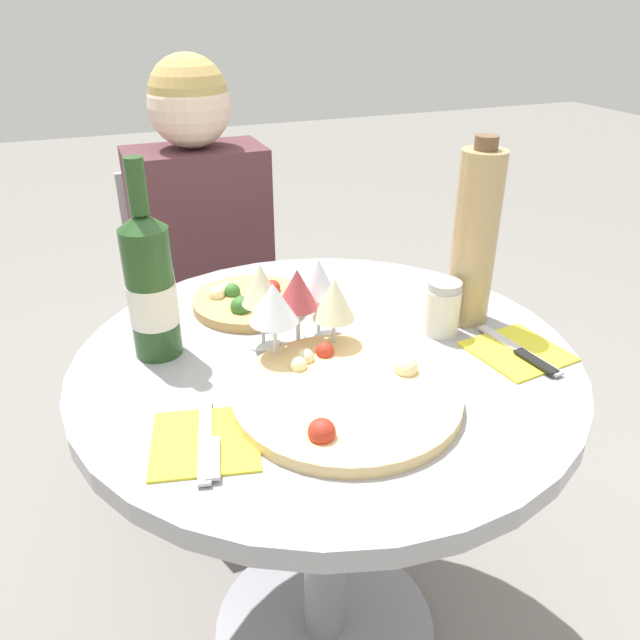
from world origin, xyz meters
name	(u,v)px	position (x,y,z in m)	size (l,w,h in m)	color
ground_plane	(325,629)	(0.00, 0.00, 0.00)	(12.00, 12.00, 0.00)	gray
dining_table	(326,434)	(0.00, 0.00, 0.57)	(0.88, 0.88, 0.75)	gray
chair_behind_diner	(206,325)	(-0.07, 0.78, 0.43)	(0.38, 0.38, 0.87)	#ADADB2
seated_diner	(213,306)	(-0.07, 0.65, 0.55)	(0.35, 0.42, 1.19)	#512D33
pizza_large	(346,395)	(-0.02, -0.14, 0.76)	(0.35, 0.35, 0.05)	#E5C17F
pizza_small_far	(249,300)	(-0.07, 0.23, 0.76)	(0.23, 0.23, 0.05)	tan
wine_bottle	(151,286)	(-0.27, 0.11, 0.88)	(0.08, 0.08, 0.34)	#23471E
tall_carafe	(475,238)	(0.30, 0.02, 0.91)	(0.08, 0.08, 0.35)	tan
sugar_shaker	(443,308)	(0.23, -0.01, 0.80)	(0.06, 0.06, 0.10)	silver
wine_glass_front_left	(274,305)	(-0.09, 0.00, 0.86)	(0.08, 0.08, 0.15)	silver
wine_glass_back_right	(319,280)	(0.01, 0.07, 0.86)	(0.06, 0.06, 0.15)	silver
wine_glass_front_right	(335,301)	(0.01, 0.00, 0.85)	(0.07, 0.07, 0.14)	silver
wine_glass_back_left	(261,286)	(-0.09, 0.07, 0.86)	(0.07, 0.07, 0.16)	silver
wine_glass_center	(297,291)	(-0.04, 0.03, 0.86)	(0.07, 0.07, 0.15)	silver
place_setting_left	(206,442)	(-0.25, -0.17, 0.75)	(0.18, 0.19, 0.01)	yellow
place_setting_right	(519,352)	(0.31, -0.13, 0.75)	(0.17, 0.19, 0.01)	yellow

